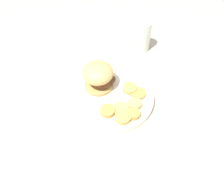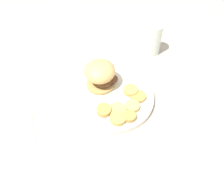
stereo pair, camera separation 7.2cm
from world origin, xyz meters
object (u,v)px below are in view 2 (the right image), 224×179
Objects in this scene: fork at (32,137)px; drinking_glass at (154,39)px; dinner_plate at (112,96)px; sandwich at (101,74)px.

drinking_glass is (0.02, -0.57, 0.06)m from fork.
dinner_plate is 1.76× the size of fork.
sandwich reaches higher than fork.
sandwich is 0.29m from drinking_glass.
sandwich is 0.86× the size of drinking_glass.
drinking_glass reaches higher than sandwich.
drinking_glass is at bearing -86.92° from sandwich.
dinner_plate is 2.56× the size of sandwich.
sandwich is (0.06, -0.00, 0.06)m from dinner_plate.
sandwich is at bearing -4.55° from dinner_plate.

